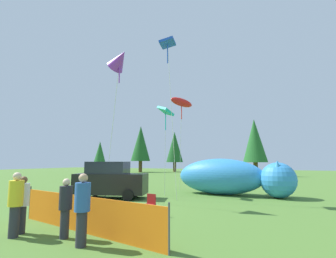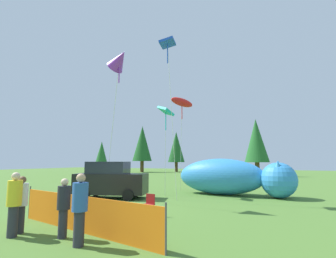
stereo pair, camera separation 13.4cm
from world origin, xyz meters
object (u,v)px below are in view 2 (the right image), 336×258
Objects in this scene: parked_car at (111,180)px; inflatable_cat at (231,178)px; kite_purple_delta at (119,60)px; kite_blue_box at (168,46)px; spectator_in_green_shirt at (21,202)px; kite_red_lizard at (182,103)px; spectator_in_white_shirt at (14,201)px; spectator_in_blue_shirt at (64,205)px; kite_teal_diamond at (166,112)px; spectator_in_grey_shirt at (80,206)px; folding_chair at (149,203)px.

inflatable_cat reaches higher than parked_car.
kite_blue_box is (1.71, 2.58, 1.55)m from kite_purple_delta.
kite_red_lizard is (0.47, 12.43, 5.69)m from spectator_in_green_shirt.
kite_red_lizard is at bearing 88.79° from spectator_in_white_shirt.
kite_red_lizard reaches higher than parked_car.
spectator_in_blue_shirt is at bearing -87.44° from kite_blue_box.
kite_blue_box is at bearing -61.01° from kite_teal_diamond.
kite_purple_delta is at bearing 110.87° from spectator_in_blue_shirt.
spectator_in_grey_shirt is 1.11× the size of spectator_in_blue_shirt.
kite_blue_box reaches higher than kite_red_lizard.
kite_teal_diamond reaches higher than spectator_in_green_shirt.
kite_teal_diamond reaches higher than parked_car.
parked_car is at bearing 117.95° from spectator_in_blue_shirt.
inflatable_cat is at bearing 54.43° from kite_purple_delta.
folding_chair is at bearing 58.02° from spectator_in_green_shirt.
kite_blue_box is 5.05m from kite_red_lizard.
folding_chair is at bearing -97.94° from inflatable_cat.
parked_car is 8.93m from kite_blue_box.
kite_purple_delta reaches higher than kite_teal_diamond.
parked_car is 0.48× the size of kite_blue_box.
parked_car reaches higher than spectator_in_blue_shirt.
spectator_in_green_shirt is (-4.14, -12.00, -0.14)m from inflatable_cat.
kite_blue_box reaches higher than spectator_in_grey_shirt.
spectator_in_green_shirt is 0.24× the size of kite_red_lizard.
spectator_in_white_shirt is (-2.41, -0.19, -0.00)m from spectator_in_grey_shirt.
parked_car is 0.78× the size of kite_teal_diamond.
spectator_in_blue_shirt is at bearing -82.49° from kite_teal_diamond.
kite_blue_box is at bearing -79.35° from kite_red_lizard.
kite_blue_box is at bearing -122.95° from inflatable_cat.
spectator_in_grey_shirt is at bearing -62.26° from kite_purple_delta.
kite_teal_diamond reaches higher than folding_chair.
kite_red_lizard is at bearing 82.43° from kite_purple_delta.
kite_teal_diamond is (0.16, 10.20, 4.44)m from spectator_in_white_shirt.
spectator_in_blue_shirt is 11.54m from kite_blue_box.
inflatable_cat is 12.99m from spectator_in_white_shirt.
kite_purple_delta is at bearing -97.57° from kite_red_lizard.
kite_red_lizard is at bearing 99.61° from spectator_in_grey_shirt.
folding_chair is at bearing -55.05° from parked_car.
kite_purple_delta is (-2.87, 1.71, 7.17)m from folding_chair.
spectator_in_grey_shirt reaches higher than spectator_in_white_shirt.
spectator_in_white_shirt is at bearing -62.04° from spectator_in_green_shirt.
parked_car is 5.63m from kite_teal_diamond.
kite_purple_delta is at bearing -121.60° from inflatable_cat.
spectator_in_blue_shirt is 0.20× the size of kite_purple_delta.
spectator_in_white_shirt is at bearing -19.68° from folding_chair.
kite_red_lizard is at bearing -159.14° from folding_chair.
kite_blue_box reaches higher than kite_teal_diamond.
folding_chair is 0.47× the size of spectator_in_white_shirt.
spectator_in_white_shirt reaches higher than spectator_in_blue_shirt.
kite_teal_diamond is (-1.27, 9.64, 4.54)m from spectator_in_blue_shirt.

